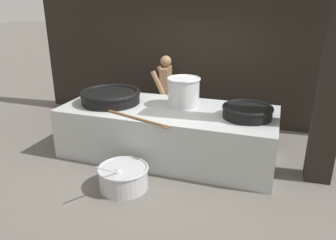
# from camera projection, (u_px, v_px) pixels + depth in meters

# --- Properties ---
(ground_plane) EXTENTS (60.00, 60.00, 0.00)m
(ground_plane) POSITION_uv_depth(u_px,v_px,m) (168.00, 154.00, 6.13)
(ground_plane) COLOR #666059
(back_wall) EXTENTS (7.88, 0.24, 4.13)m
(back_wall) POSITION_uv_depth(u_px,v_px,m) (198.00, 30.00, 7.22)
(back_wall) COLOR black
(back_wall) RESTS_ON ground_plane
(hearth_platform) EXTENTS (3.79, 1.60, 0.90)m
(hearth_platform) POSITION_uv_depth(u_px,v_px,m) (168.00, 132.00, 5.97)
(hearth_platform) COLOR #B2B7B7
(hearth_platform) RESTS_ON ground_plane
(giant_wok_near) EXTENTS (1.11, 1.11, 0.24)m
(giant_wok_near) POSITION_uv_depth(u_px,v_px,m) (111.00, 96.00, 6.07)
(giant_wok_near) COLOR black
(giant_wok_near) RESTS_ON hearth_platform
(giant_wok_far) EXTENTS (0.82, 0.82, 0.20)m
(giant_wok_far) POSITION_uv_depth(u_px,v_px,m) (247.00, 111.00, 5.32)
(giant_wok_far) COLOR black
(giant_wok_far) RESTS_ON hearth_platform
(stock_pot) EXTENTS (0.60, 0.60, 0.52)m
(stock_pot) POSITION_uv_depth(u_px,v_px,m) (184.00, 91.00, 5.85)
(stock_pot) COLOR silver
(stock_pot) RESTS_ON hearth_platform
(stirring_paddle) EXTENTS (1.32, 0.49, 0.04)m
(stirring_paddle) POSITION_uv_depth(u_px,v_px,m) (139.00, 119.00, 5.25)
(stirring_paddle) COLOR brown
(stirring_paddle) RESTS_ON hearth_platform
(cook) EXTENTS (0.41, 0.62, 1.64)m
(cook) POSITION_uv_depth(u_px,v_px,m) (166.00, 91.00, 6.92)
(cook) COLOR #8C6647
(cook) RESTS_ON ground_plane
(prep_bowl_vegetables) EXTENTS (0.77, 1.00, 0.66)m
(prep_bowl_vegetables) POSITION_uv_depth(u_px,v_px,m) (123.00, 176.00, 4.96)
(prep_bowl_vegetables) COLOR #B7B7BC
(prep_bowl_vegetables) RESTS_ON ground_plane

